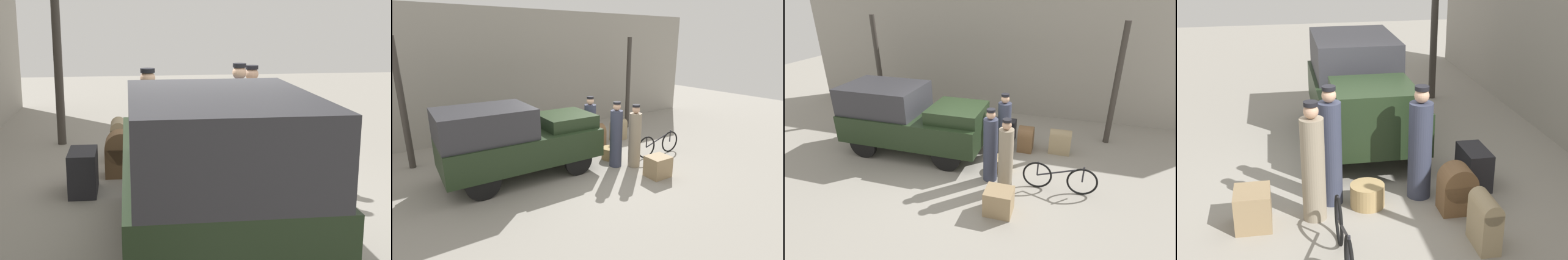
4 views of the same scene
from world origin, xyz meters
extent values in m
plane|color=gray|center=(0.00, 0.00, 0.00)|extent=(30.00, 30.00, 0.00)
cylinder|color=#38332D|center=(3.54, 2.45, 1.77)|extent=(0.17, 0.17, 3.53)
cylinder|color=black|center=(-0.52, 1.12, 0.39)|extent=(0.78, 0.12, 0.78)
cylinder|color=black|center=(-0.52, -0.45, 0.39)|extent=(0.78, 0.12, 0.78)
cube|color=black|center=(-1.73, 0.33, 0.78)|extent=(3.93, 1.74, 0.74)
cube|color=#2D2D33|center=(-2.62, 0.33, 1.52)|extent=(2.16, 1.60, 0.73)
cube|color=black|center=(-0.46, 0.33, 1.32)|extent=(1.38, 1.35, 0.33)
torus|color=black|center=(2.80, -0.54, 0.34)|extent=(0.68, 0.04, 0.68)
torus|color=black|center=(1.80, -0.54, 0.34)|extent=(0.68, 0.04, 0.68)
cylinder|color=#232328|center=(2.30, -0.54, 0.50)|extent=(1.01, 0.04, 0.37)
cylinder|color=#232328|center=(1.80, -0.54, 0.51)|extent=(0.04, 0.04, 0.35)
cylinder|color=#232328|center=(2.80, -0.54, 0.53)|extent=(0.04, 0.04, 0.38)
cylinder|color=tan|center=(0.87, 0.00, 0.17)|extent=(0.52, 0.52, 0.35)
cylinder|color=#33384C|center=(0.70, 0.84, 0.76)|extent=(0.36, 0.36, 1.52)
sphere|color=tan|center=(0.70, 0.84, 1.63)|extent=(0.22, 0.22, 0.22)
cylinder|color=black|center=(0.70, 0.84, 1.74)|extent=(0.21, 0.21, 0.06)
cylinder|color=#33384C|center=(0.67, -0.51, 0.80)|extent=(0.34, 0.34, 1.59)
sphere|color=tan|center=(0.67, -0.51, 1.70)|extent=(0.21, 0.21, 0.21)
cylinder|color=black|center=(0.67, -0.51, 1.81)|extent=(0.20, 0.20, 0.06)
cylinder|color=gray|center=(1.09, -0.80, 0.76)|extent=(0.33, 0.33, 1.52)
sphere|color=tan|center=(1.09, -0.80, 1.62)|extent=(0.21, 0.21, 0.21)
cylinder|color=black|center=(1.09, -0.80, 1.73)|extent=(0.20, 0.20, 0.06)
cube|color=#232328|center=(0.48, 1.80, 0.31)|extent=(0.74, 0.39, 0.63)
cube|color=#9E8966|center=(2.21, 1.31, 0.30)|extent=(0.59, 0.27, 0.59)
cylinder|color=#9E8966|center=(2.21, 1.31, 0.59)|extent=(0.59, 0.27, 0.27)
cube|color=#937A56|center=(1.16, -1.66, 0.27)|extent=(0.57, 0.50, 0.55)
cube|color=brown|center=(1.26, 1.26, 0.24)|extent=(0.42, 0.51, 0.47)
cylinder|color=brown|center=(1.26, 1.26, 0.47)|extent=(0.42, 0.51, 0.51)
camera|label=1|loc=(-7.21, 1.14, 2.59)|focal=50.00mm
camera|label=2|loc=(-4.32, -6.80, 3.39)|focal=28.00mm
camera|label=3|loc=(2.25, -6.65, 4.23)|focal=28.00mm
camera|label=4|loc=(7.99, -1.22, 3.99)|focal=50.00mm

